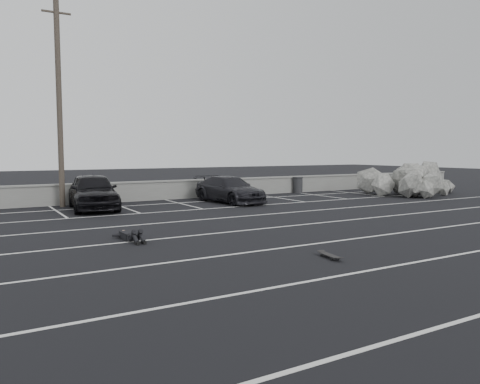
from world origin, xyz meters
TOP-DOWN VIEW (x-y plane):
  - ground at (0.00, 0.00)m, footprint 120.00×120.00m
  - seawall at (0.00, 14.00)m, footprint 50.00×0.45m
  - stall_lines at (-0.08, 4.41)m, footprint 36.00×20.05m
  - car_left at (-3.42, 11.52)m, footprint 2.53×5.11m
  - car_right at (3.45, 10.89)m, footprint 2.40×4.89m
  - utility_pole at (-4.48, 13.20)m, footprint 1.30×0.26m
  - trash_bin at (10.00, 13.60)m, footprint 0.71×0.71m
  - riprap_pile at (15.13, 8.96)m, footprint 6.91×5.26m
  - person at (-4.23, 3.48)m, footprint 1.01×2.18m
  - skateboard at (-0.65, -1.62)m, footprint 0.30×0.77m

SIDE VIEW (x-z plane):
  - ground at x=0.00m, z-range 0.00..0.00m
  - stall_lines at x=-0.08m, z-range 0.00..0.01m
  - skateboard at x=-0.65m, z-range 0.03..0.12m
  - person at x=-4.23m, z-range 0.00..0.42m
  - trash_bin at x=10.00m, z-range 0.01..1.04m
  - seawall at x=0.00m, z-range 0.02..1.08m
  - riprap_pile at x=15.13m, z-range -0.15..1.45m
  - car_right at x=3.45m, z-range 0.00..1.37m
  - car_left at x=-3.42m, z-range 0.00..1.67m
  - utility_pole at x=-4.48m, z-range 0.06..9.83m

